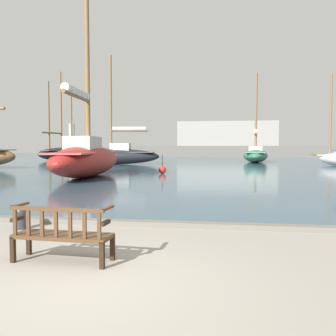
{
  "coord_description": "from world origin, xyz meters",
  "views": [
    {
      "loc": [
        1.86,
        -4.66,
        1.88
      ],
      "look_at": [
        -0.36,
        10.0,
        1.0
      ],
      "focal_mm": 40.0,
      "sensor_mm": 36.0,
      "label": 1
    }
  ],
  "objects": [
    {
      "name": "quay_edge_kerb",
      "position": [
        0.0,
        3.85,
        0.06
      ],
      "size": [
        40.0,
        0.3,
        0.12
      ],
      "primitive_type": "cube",
      "color": "slate",
      "rests_on": "ground"
    },
    {
      "name": "sailboat_outer_starboard",
      "position": [
        -6.12,
        16.26,
        1.21
      ],
      "size": [
        3.46,
        11.34,
        12.26
      ],
      "color": "maroon",
      "rests_on": "harbor_water"
    },
    {
      "name": "sailboat_far_starboard",
      "position": [
        -18.79,
        40.33,
        1.1
      ],
      "size": [
        3.82,
        10.18,
        11.15
      ],
      "color": "black",
      "rests_on": "harbor_water"
    },
    {
      "name": "mooring_bollard",
      "position": [
        -2.69,
        3.14,
        0.29
      ],
      "size": [
        0.3,
        0.3,
        0.53
      ],
      "color": "#2D2D33",
      "rests_on": "ground"
    },
    {
      "name": "channel_buoy",
      "position": [
        -2.14,
        19.2,
        0.34
      ],
      "size": [
        0.5,
        0.5,
        1.2
      ],
      "color": "red",
      "rests_on": "harbor_water"
    },
    {
      "name": "sailboat_mid_starboard",
      "position": [
        -8.9,
        30.75,
        1.07
      ],
      "size": [
        9.24,
        3.29,
        10.57
      ],
      "color": "black",
      "rests_on": "harbor_water"
    },
    {
      "name": "park_bench",
      "position": [
        -0.73,
        0.97,
        0.47
      ],
      "size": [
        1.63,
        0.61,
        0.92
      ],
      "color": "black",
      "rests_on": "ground"
    },
    {
      "name": "far_breakwater",
      "position": [
        0.48,
        56.57,
        1.91
      ],
      "size": [
        57.21,
        2.4,
        5.83
      ],
      "color": "#66605B",
      "rests_on": "ground"
    },
    {
      "name": "harbor_water",
      "position": [
        0.0,
        44.0,
        0.04
      ],
      "size": [
        100.0,
        80.0,
        0.08
      ],
      "primitive_type": "cube",
      "color": "#385666",
      "rests_on": "ground"
    },
    {
      "name": "sailboat_distant_harbor",
      "position": [
        5.22,
        37.53,
        0.98
      ],
      "size": [
        3.29,
        8.89,
        9.78
      ],
      "color": "#2D6647",
      "rests_on": "harbor_water"
    },
    {
      "name": "ground_plane",
      "position": [
        0.0,
        0.0,
        0.0
      ],
      "size": [
        160.0,
        160.0,
        0.0
      ],
      "primitive_type": "plane",
      "color": "gray"
    }
  ]
}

